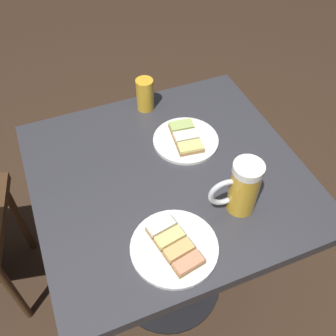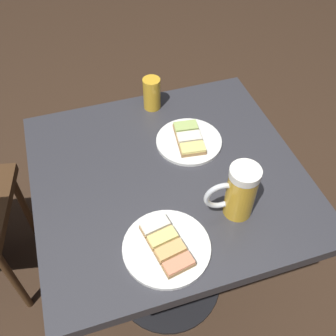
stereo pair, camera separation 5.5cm
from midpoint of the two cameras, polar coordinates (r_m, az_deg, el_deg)
name	(u,v)px [view 2 (the right image)]	position (r m, az deg, el deg)	size (l,w,h in m)	color
ground_plane	(168,282)	(1.72, 0.96, -16.54)	(6.00, 6.00, 0.00)	#382619
cafe_table	(168,204)	(1.23, 1.29, -5.43)	(0.77, 0.73, 0.72)	black
plate_near	(189,140)	(1.19, 4.46, 4.10)	(0.20, 0.20, 0.03)	white
plate_far	(167,247)	(0.96, 1.48, -11.63)	(0.22, 0.22, 0.03)	white
beer_mug	(239,192)	(0.98, 12.08, -3.54)	(0.14, 0.08, 0.16)	gold
beer_glass_small	(152,94)	(1.28, -1.16, 10.95)	(0.06, 0.06, 0.11)	gold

